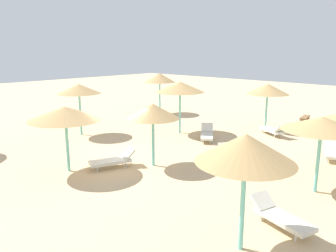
% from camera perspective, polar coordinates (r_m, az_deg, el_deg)
% --- Properties ---
extents(ground_plane, '(80.00, 80.00, 0.00)m').
position_cam_1_polar(ground_plane, '(14.63, -8.17, -6.50)').
color(ground_plane, '#D1B284').
extents(parasol_0, '(2.83, 2.83, 3.03)m').
position_cam_1_polar(parasol_0, '(19.40, 2.05, 6.66)').
color(parasol_0, '#6BC6BC').
rests_on(parasol_0, ground).
extents(parasol_1, '(2.91, 2.91, 2.66)m').
position_cam_1_polar(parasol_1, '(13.73, -17.11, 2.05)').
color(parasol_1, '#6BC6BC').
rests_on(parasol_1, ground).
extents(parasol_3, '(2.55, 2.55, 2.81)m').
position_cam_1_polar(parasol_3, '(21.31, 16.62, 6.05)').
color(parasol_3, '#6BC6BC').
rests_on(parasol_3, ground).
extents(parasol_4, '(2.36, 2.36, 2.95)m').
position_cam_1_polar(parasol_4, '(7.96, 13.07, -3.78)').
color(parasol_4, '#6BC6BC').
rests_on(parasol_4, ground).
extents(parasol_6, '(2.38, 2.38, 3.08)m').
position_cam_1_polar(parasol_6, '(25.59, -1.43, 8.20)').
color(parasol_6, '#6BC6BC').
rests_on(parasol_6, ground).
extents(parasol_7, '(2.61, 2.61, 2.67)m').
position_cam_1_polar(parasol_7, '(12.22, 24.72, 0.32)').
color(parasol_7, '#6BC6BC').
rests_on(parasol_7, ground).
extents(parasol_8, '(2.44, 2.44, 2.94)m').
position_cam_1_polar(parasol_8, '(19.59, -14.93, 6.10)').
color(parasol_8, '#6BC6BC').
rests_on(parasol_8, ground).
extents(parasol_9, '(2.20, 2.20, 2.67)m').
position_cam_1_polar(parasol_9, '(13.78, -2.60, 2.50)').
color(parasol_9, '#6BC6BC').
rests_on(parasol_9, ground).
extents(lounger_0, '(1.62, 1.87, 0.79)m').
position_cam_1_polar(lounger_0, '(18.35, 6.64, -1.38)').
color(lounger_0, silver).
rests_on(lounger_0, ground).
extents(lounger_1, '(1.26, 1.98, 0.75)m').
position_cam_1_polar(lounger_1, '(14.23, -9.28, -5.74)').
color(lounger_1, silver).
rests_on(lounger_1, ground).
extents(lounger_3, '(1.96, 1.46, 0.74)m').
position_cam_1_polar(lounger_3, '(20.11, 17.51, -0.65)').
color(lounger_3, silver).
rests_on(lounger_3, ground).
extents(lounger_4, '(1.99, 1.14, 0.71)m').
position_cam_1_polar(lounger_4, '(10.12, 18.53, -14.32)').
color(lounger_4, silver).
rests_on(lounger_4, ground).
extents(lounger_5, '(1.30, 2.01, 0.66)m').
position_cam_1_polar(lounger_5, '(16.95, 26.19, -3.92)').
color(lounger_5, silver).
rests_on(lounger_5, ground).
extents(bench_0, '(0.67, 1.55, 0.49)m').
position_cam_1_polar(bench_0, '(23.95, 22.28, 1.16)').
color(bench_0, brown).
rests_on(bench_0, ground).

